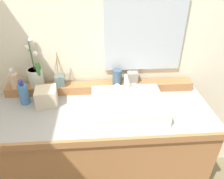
# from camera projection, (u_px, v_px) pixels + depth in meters

# --- Properties ---
(wall_back) EXTENTS (2.91, 0.20, 2.57)m
(wall_back) POSITION_uv_depth(u_px,v_px,m) (99.00, 29.00, 1.45)
(wall_back) COLOR beige
(wall_back) RESTS_ON ground
(vanity_cabinet) EXTENTS (1.39, 0.56, 0.89)m
(vanity_cabinet) POSITION_uv_depth(u_px,v_px,m) (103.00, 156.00, 1.57)
(vanity_cabinet) COLOR #AA7041
(vanity_cabinet) RESTS_ON ground
(back_ledge) EXTENTS (1.31, 0.09, 0.06)m
(back_ledge) POSITION_uv_depth(u_px,v_px,m) (101.00, 87.00, 1.50)
(back_ledge) COLOR #AA7041
(back_ledge) RESTS_ON vanity_cabinet
(sink_basin) EXTENTS (0.44, 0.36, 0.28)m
(sink_basin) POSITION_uv_depth(u_px,v_px,m) (128.00, 106.00, 1.30)
(sink_basin) COLOR white
(sink_basin) RESTS_ON vanity_cabinet
(soap_bar) EXTENTS (0.07, 0.04, 0.02)m
(soap_bar) POSITION_uv_depth(u_px,v_px,m) (107.00, 90.00, 1.36)
(soap_bar) COLOR silver
(soap_bar) RESTS_ON sink_basin
(potted_plant) EXTENTS (0.10, 0.10, 0.33)m
(potted_plant) POSITION_uv_depth(u_px,v_px,m) (36.00, 74.00, 1.43)
(potted_plant) COLOR silver
(potted_plant) RESTS_ON back_ledge
(soap_dispenser) EXTENTS (0.06, 0.06, 0.14)m
(soap_dispenser) POSITION_uv_depth(u_px,v_px,m) (14.00, 80.00, 1.42)
(soap_dispenser) COLOR #DDB488
(soap_dispenser) RESTS_ON back_ledge
(tumbler_cup) EXTENTS (0.06, 0.06, 0.11)m
(tumbler_cup) POSITION_uv_depth(u_px,v_px,m) (117.00, 77.00, 1.46)
(tumbler_cup) COLOR #3E556C
(tumbler_cup) RESTS_ON back_ledge
(reed_diffuser) EXTENTS (0.08, 0.10, 0.25)m
(reed_diffuser) POSITION_uv_depth(u_px,v_px,m) (60.00, 80.00, 1.45)
(reed_diffuser) COLOR slate
(reed_diffuser) RESTS_ON back_ledge
(trinket_box) EXTENTS (0.08, 0.06, 0.07)m
(trinket_box) POSITION_uv_depth(u_px,v_px,m) (132.00, 77.00, 1.49)
(trinket_box) COLOR gray
(trinket_box) RESTS_ON back_ledge
(lotion_bottle) EXTENTS (0.06, 0.06, 0.17)m
(lotion_bottle) POSITION_uv_depth(u_px,v_px,m) (24.00, 94.00, 1.35)
(lotion_bottle) COLOR #497EB6
(lotion_bottle) RESTS_ON vanity_cabinet
(tissue_box) EXTENTS (0.14, 0.14, 0.11)m
(tissue_box) POSITION_uv_depth(u_px,v_px,m) (46.00, 97.00, 1.35)
(tissue_box) COLOR beige
(tissue_box) RESTS_ON vanity_cabinet
(mirror) EXTENTS (0.53, 0.02, 0.48)m
(mirror) POSITION_uv_depth(u_px,v_px,m) (144.00, 36.00, 1.38)
(mirror) COLOR silver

